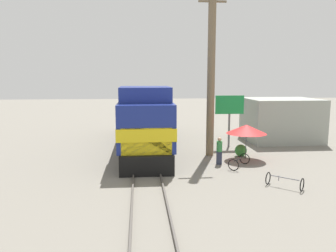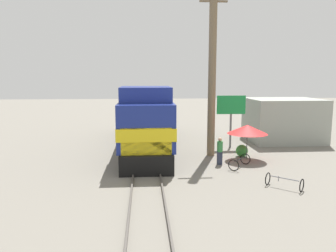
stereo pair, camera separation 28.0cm
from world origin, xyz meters
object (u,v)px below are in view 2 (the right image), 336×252
object	(u,v)px
person_bystander	(220,150)
bicycle	(240,162)
billboard_sign	(231,108)
bicycle_spare	(284,182)
vendor_umbrella	(247,129)
utility_pole	(212,70)
locomotive	(146,120)

from	to	relation	value
person_bystander	bicycle	world-z (taller)	person_bystander
billboard_sign	bicycle_spare	size ratio (longest dim) A/B	2.36
vendor_umbrella	bicycle	world-z (taller)	vendor_umbrella
bicycle_spare	vendor_umbrella	bearing A→B (deg)	-136.76
bicycle	utility_pole	bearing A→B (deg)	147.74
person_bystander	vendor_umbrella	bearing A→B (deg)	29.68
utility_pole	billboard_sign	xyz separation A→B (m)	(1.97, 2.38, -2.77)
person_bystander	bicycle	size ratio (longest dim) A/B	0.92
utility_pole	bicycle	distance (m)	6.32
locomotive	person_bystander	bearing A→B (deg)	-50.85
locomotive	bicycle	world-z (taller)	locomotive
locomotive	utility_pole	xyz separation A→B (m)	(4.36, -2.99, 3.68)
bicycle	locomotive	bearing A→B (deg)	170.49
vendor_umbrella	utility_pole	bearing A→B (deg)	148.52
billboard_sign	bicycle	distance (m)	6.19
locomotive	bicycle_spare	bearing A→B (deg)	-56.64
locomotive	bicycle	size ratio (longest dim) A/B	8.97
utility_pole	bicycle_spare	xyz separation A→B (m)	(2.13, -6.85, -5.38)
billboard_sign	person_bystander	world-z (taller)	billboard_sign
locomotive	bicycle_spare	distance (m)	11.91
person_bystander	bicycle_spare	distance (m)	4.93
utility_pole	vendor_umbrella	distance (m)	4.48
bicycle	vendor_umbrella	bearing A→B (deg)	100.96
locomotive	billboard_sign	bearing A→B (deg)	-5.49
vendor_umbrella	person_bystander	bearing A→B (deg)	-150.32
vendor_umbrella	billboard_sign	xyz separation A→B (m)	(-0.10, 3.66, 0.99)
locomotive	vendor_umbrella	bearing A→B (deg)	-33.55
utility_pole	locomotive	bearing A→B (deg)	145.50
locomotive	vendor_umbrella	distance (m)	7.72
vendor_umbrella	bicycle_spare	size ratio (longest dim) A/B	1.55
locomotive	utility_pole	size ratio (longest dim) A/B	1.42
person_bystander	locomotive	bearing A→B (deg)	129.15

